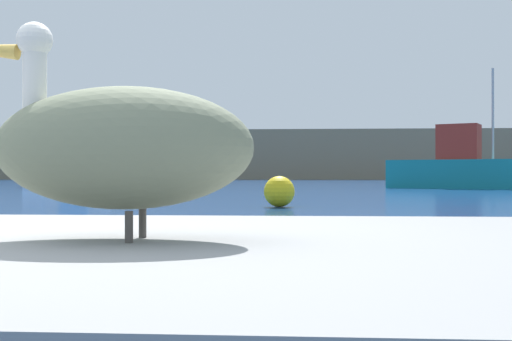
# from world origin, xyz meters

# --- Properties ---
(hillside_backdrop) EXTENTS (140.00, 17.30, 5.56)m
(hillside_backdrop) POSITION_xyz_m (0.00, 73.96, 2.78)
(hillside_backdrop) COLOR #7F755B
(hillside_backdrop) RESTS_ON ground
(pier_dock) EXTENTS (3.95, 2.67, 0.56)m
(pier_dock) POSITION_xyz_m (1.03, -0.26, 0.28)
(pier_dock) COLOR gray
(pier_dock) RESTS_ON ground
(pelican) EXTENTS (1.29, 0.54, 0.83)m
(pelican) POSITION_xyz_m (1.02, -0.26, 0.92)
(pelican) COLOR gray
(pelican) RESTS_ON pier_dock
(fishing_boat_teal) EXTENTS (6.59, 4.45, 5.95)m
(fishing_boat_teal) POSITION_xyz_m (9.68, 29.40, 1.10)
(fishing_boat_teal) COLOR teal
(fishing_boat_teal) RESTS_ON ground
(fishing_boat_white) EXTENTS (4.76, 2.39, 4.03)m
(fishing_boat_white) POSITION_xyz_m (-10.97, 31.28, 0.91)
(fishing_boat_white) COLOR white
(fishing_boat_white) RESTS_ON ground
(mooring_buoy) EXTENTS (0.73, 0.73, 0.73)m
(mooring_buoy) POSITION_xyz_m (1.29, 11.97, 0.36)
(mooring_buoy) COLOR yellow
(mooring_buoy) RESTS_ON ground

